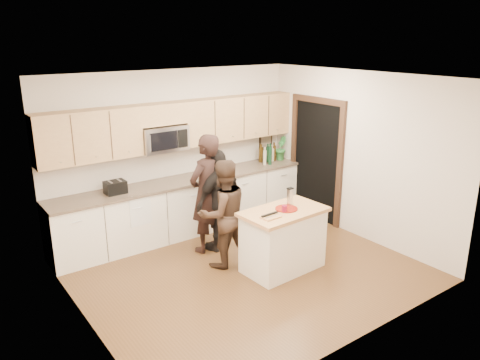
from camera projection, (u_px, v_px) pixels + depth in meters
floor at (246, 270)px, 6.69m from camera, size 4.50×4.50×0.00m
room_shell at (246, 153)px, 6.18m from camera, size 4.52×4.02×2.71m
back_cabinetry at (186, 206)px, 7.86m from camera, size 4.50×0.66×0.94m
upper_cabinetry at (180, 124)px, 7.58m from camera, size 4.50×0.33×0.75m
microwave at (163, 138)px, 7.42m from camera, size 0.76×0.41×0.40m
doorway at (316, 156)px, 8.30m from camera, size 0.06×1.25×2.20m
framed_picture at (266, 141)px, 8.94m from camera, size 0.30×0.03×0.38m
dish_towel at (137, 202)px, 7.08m from camera, size 0.34×0.60×0.48m
island at (283, 240)px, 6.60m from camera, size 1.23×0.76×0.90m
red_plate at (286, 209)px, 6.50m from camera, size 0.31×0.31×0.02m
box_grater at (290, 196)px, 6.61m from camera, size 0.08×0.07×0.25m
drink_glass at (284, 209)px, 6.38m from camera, size 0.07×0.07×0.10m
cutting_board at (271, 217)px, 6.19m from camera, size 0.26×0.18×0.02m
tongs at (270, 214)px, 6.24m from camera, size 0.28×0.05×0.02m
knife at (271, 216)px, 6.18m from camera, size 0.20×0.03×0.01m
toaster at (115, 187)px, 7.00m from camera, size 0.31×0.23×0.19m
bottle_cluster at (268, 153)px, 8.68m from camera, size 0.38×0.31×0.40m
orchid at (280, 148)px, 8.85m from camera, size 0.32×0.32×0.45m
woman_left at (207, 194)px, 7.08m from camera, size 0.76×0.60×1.84m
woman_center at (223, 214)px, 6.63m from camera, size 0.82×0.66×1.58m
woman_right at (219, 200)px, 7.15m from camera, size 1.00×0.61×1.60m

